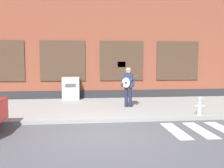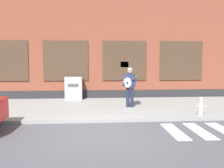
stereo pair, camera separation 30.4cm
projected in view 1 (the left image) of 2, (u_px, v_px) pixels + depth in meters
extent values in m
plane|color=#4C4C51|center=(101.00, 135.00, 7.75)|extent=(160.00, 160.00, 0.00)
cube|color=gray|center=(95.00, 108.00, 11.77)|extent=(28.00, 5.16, 0.13)
cube|color=brown|center=(91.00, 30.00, 15.93)|extent=(28.00, 4.00, 8.05)
cube|color=#28282B|center=(93.00, 95.00, 14.28)|extent=(28.00, 0.04, 0.55)
cube|color=#473323|center=(1.00, 61.00, 13.57)|extent=(2.38, 0.06, 2.14)
cube|color=black|center=(1.00, 61.00, 13.56)|extent=(2.26, 0.03, 2.02)
cube|color=#473323|center=(63.00, 61.00, 13.92)|extent=(2.38, 0.06, 2.14)
cube|color=black|center=(63.00, 61.00, 13.91)|extent=(2.26, 0.03, 2.02)
cube|color=#473323|center=(122.00, 61.00, 14.27)|extent=(2.38, 0.06, 2.14)
cube|color=black|center=(122.00, 61.00, 14.26)|extent=(2.26, 0.03, 2.02)
cube|color=#473323|center=(177.00, 61.00, 14.62)|extent=(2.38, 0.06, 2.14)
cube|color=black|center=(178.00, 61.00, 14.61)|extent=(2.26, 0.03, 2.02)
cube|color=yellow|center=(122.00, 64.00, 14.27)|extent=(0.44, 0.02, 0.30)
cube|color=silver|center=(175.00, 131.00, 8.19)|extent=(0.42, 1.90, 0.01)
cube|color=silver|center=(200.00, 130.00, 8.28)|extent=(0.42, 1.90, 0.01)
cube|color=silver|center=(224.00, 129.00, 8.37)|extent=(0.42, 1.90, 0.01)
cube|color=silver|center=(3.00, 107.00, 8.22)|extent=(0.07, 0.24, 0.12)
cylinder|color=#1E233D|center=(130.00, 97.00, 11.60)|extent=(0.15, 0.15, 0.86)
cylinder|color=#1E233D|center=(126.00, 97.00, 11.61)|extent=(0.15, 0.15, 0.86)
cube|color=navy|center=(128.00, 81.00, 11.54)|extent=(0.43, 0.32, 0.61)
sphere|color=tan|center=(128.00, 71.00, 11.50)|extent=(0.22, 0.22, 0.22)
cylinder|color=beige|center=(128.00, 70.00, 11.50)|extent=(0.27, 0.28, 0.02)
cylinder|color=beige|center=(128.00, 69.00, 11.49)|extent=(0.18, 0.18, 0.09)
cylinder|color=navy|center=(134.00, 82.00, 11.41)|extent=(0.23, 0.52, 0.39)
cylinder|color=navy|center=(123.00, 82.00, 11.49)|extent=(0.23, 0.52, 0.39)
ellipsoid|color=silver|center=(126.00, 83.00, 11.39)|extent=(0.38, 0.22, 0.44)
cylinder|color=black|center=(126.00, 83.00, 11.33)|extent=(0.09, 0.03, 0.09)
cylinder|color=brown|center=(132.00, 79.00, 11.31)|extent=(0.46, 0.17, 0.34)
cube|color=#ADADA8|center=(71.00, 88.00, 13.68)|extent=(0.89, 0.51, 1.19)
cube|color=#4C4C4C|center=(70.00, 85.00, 13.40)|extent=(0.53, 0.02, 0.16)
cylinder|color=#B2ADA8|center=(200.00, 108.00, 9.96)|extent=(0.20, 0.20, 0.55)
sphere|color=#B2ADA8|center=(200.00, 99.00, 9.93)|extent=(0.18, 0.18, 0.18)
cylinder|color=#B2ADA8|center=(196.00, 106.00, 9.94)|extent=(0.10, 0.07, 0.07)
cylinder|color=#B2ADA8|center=(203.00, 106.00, 9.97)|extent=(0.10, 0.07, 0.07)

